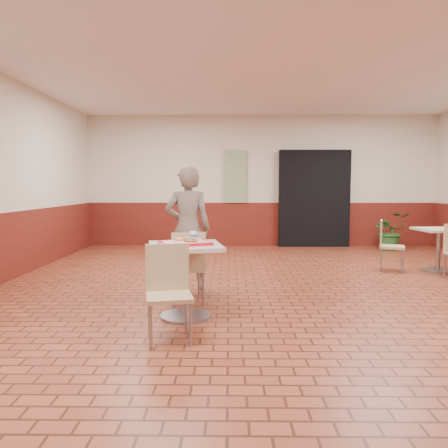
{
  "coord_description": "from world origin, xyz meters",
  "views": [
    {
      "loc": [
        -0.74,
        -5.13,
        1.39
      ],
      "look_at": [
        -0.8,
        -0.12,
        0.95
      ],
      "focal_mm": 35.0,
      "sensor_mm": 36.0,
      "label": 1
    }
  ],
  "objects_px": {
    "chair_main_front": "(168,287)",
    "customer": "(188,228)",
    "chair_second_left": "(387,242)",
    "second_table": "(439,243)",
    "chair_main_back": "(188,263)",
    "paper_cup": "(194,236)",
    "ring_donut": "(179,239)",
    "long_john_donut": "(190,240)",
    "serving_tray": "(185,243)",
    "potted_plant": "(390,231)",
    "main_table": "(185,268)"
  },
  "relations": [
    {
      "from": "chair_main_front",
      "to": "customer",
      "type": "xyz_separation_m",
      "value": [
        -0.0,
        1.92,
        0.35
      ]
    },
    {
      "from": "chair_main_back",
      "to": "chair_second_left",
      "type": "relative_size",
      "value": 1.03
    },
    {
      "from": "customer",
      "to": "chair_second_left",
      "type": "bearing_deg",
      "value": -161.5
    },
    {
      "from": "serving_tray",
      "to": "ring_donut",
      "type": "relative_size",
      "value": 5.07
    },
    {
      "from": "chair_main_front",
      "to": "second_table",
      "type": "distance_m",
      "value": 5.09
    },
    {
      "from": "serving_tray",
      "to": "potted_plant",
      "type": "relative_size",
      "value": 0.61
    },
    {
      "from": "main_table",
      "to": "serving_tray",
      "type": "xyz_separation_m",
      "value": [
        0.0,
        0.0,
        0.27
      ]
    },
    {
      "from": "main_table",
      "to": "chair_second_left",
      "type": "bearing_deg",
      "value": 40.65
    },
    {
      "from": "customer",
      "to": "ring_donut",
      "type": "bearing_deg",
      "value": 86.06
    },
    {
      "from": "customer",
      "to": "second_table",
      "type": "distance_m",
      "value": 4.17
    },
    {
      "from": "paper_cup",
      "to": "potted_plant",
      "type": "bearing_deg",
      "value": 51.71
    },
    {
      "from": "chair_main_front",
      "to": "customer",
      "type": "height_order",
      "value": "customer"
    },
    {
      "from": "serving_tray",
      "to": "second_table",
      "type": "distance_m",
      "value": 4.65
    },
    {
      "from": "long_john_donut",
      "to": "second_table",
      "type": "height_order",
      "value": "long_john_donut"
    },
    {
      "from": "serving_tray",
      "to": "second_table",
      "type": "height_order",
      "value": "serving_tray"
    },
    {
      "from": "customer",
      "to": "ring_donut",
      "type": "xyz_separation_m",
      "value": [
        0.02,
        -1.18,
        0.0
      ]
    },
    {
      "from": "long_john_donut",
      "to": "paper_cup",
      "type": "distance_m",
      "value": 0.12
    },
    {
      "from": "second_table",
      "to": "serving_tray",
      "type": "bearing_deg",
      "value": -146.49
    },
    {
      "from": "ring_donut",
      "to": "second_table",
      "type": "relative_size",
      "value": 0.14
    },
    {
      "from": "chair_main_back",
      "to": "ring_donut",
      "type": "bearing_deg",
      "value": 72.65
    },
    {
      "from": "ring_donut",
      "to": "long_john_donut",
      "type": "xyz_separation_m",
      "value": [
        0.13,
        -0.13,
        0.01
      ]
    },
    {
      "from": "chair_main_back",
      "to": "chair_second_left",
      "type": "distance_m",
      "value": 3.72
    },
    {
      "from": "long_john_donut",
      "to": "paper_cup",
      "type": "height_order",
      "value": "paper_cup"
    },
    {
      "from": "chair_main_back",
      "to": "paper_cup",
      "type": "bearing_deg",
      "value": 90.33
    },
    {
      "from": "long_john_donut",
      "to": "potted_plant",
      "type": "xyz_separation_m",
      "value": [
        3.92,
        5.04,
        -0.43
      ]
    },
    {
      "from": "ring_donut",
      "to": "customer",
      "type": "bearing_deg",
      "value": 90.88
    },
    {
      "from": "chair_main_front",
      "to": "serving_tray",
      "type": "height_order",
      "value": "chair_main_front"
    },
    {
      "from": "chair_second_left",
      "to": "customer",
      "type": "bearing_deg",
      "value": 132.32
    },
    {
      "from": "second_table",
      "to": "chair_second_left",
      "type": "relative_size",
      "value": 0.84
    },
    {
      "from": "paper_cup",
      "to": "chair_main_front",
      "type": "bearing_deg",
      "value": -103.62
    },
    {
      "from": "main_table",
      "to": "serving_tray",
      "type": "relative_size",
      "value": 1.57
    },
    {
      "from": "long_john_donut",
      "to": "chair_second_left",
      "type": "bearing_deg",
      "value": 41.69
    },
    {
      "from": "second_table",
      "to": "potted_plant",
      "type": "relative_size",
      "value": 0.86
    },
    {
      "from": "chair_main_front",
      "to": "chair_main_back",
      "type": "distance_m",
      "value": 1.21
    },
    {
      "from": "long_john_donut",
      "to": "ring_donut",
      "type": "bearing_deg",
      "value": 133.86
    },
    {
      "from": "ring_donut",
      "to": "potted_plant",
      "type": "height_order",
      "value": "ring_donut"
    },
    {
      "from": "paper_cup",
      "to": "chair_second_left",
      "type": "height_order",
      "value": "paper_cup"
    },
    {
      "from": "main_table",
      "to": "customer",
      "type": "xyz_separation_m",
      "value": [
        -0.09,
        1.27,
        0.3
      ]
    },
    {
      "from": "customer",
      "to": "ring_donut",
      "type": "distance_m",
      "value": 1.18
    },
    {
      "from": "customer",
      "to": "serving_tray",
      "type": "xyz_separation_m",
      "value": [
        0.09,
        -1.27,
        -0.03
      ]
    },
    {
      "from": "paper_cup",
      "to": "potted_plant",
      "type": "height_order",
      "value": "paper_cup"
    },
    {
      "from": "serving_tray",
      "to": "chair_second_left",
      "type": "distance_m",
      "value": 4.05
    },
    {
      "from": "main_table",
      "to": "second_table",
      "type": "bearing_deg",
      "value": 33.51
    },
    {
      "from": "long_john_donut",
      "to": "second_table",
      "type": "xyz_separation_m",
      "value": [
        3.81,
        2.61,
        -0.36
      ]
    },
    {
      "from": "long_john_donut",
      "to": "customer",
      "type": "bearing_deg",
      "value": 96.39
    },
    {
      "from": "customer",
      "to": "second_table",
      "type": "height_order",
      "value": "customer"
    },
    {
      "from": "chair_main_front",
      "to": "potted_plant",
      "type": "height_order",
      "value": "chair_main_front"
    },
    {
      "from": "long_john_donut",
      "to": "paper_cup",
      "type": "xyz_separation_m",
      "value": [
        0.03,
        0.11,
        0.03
      ]
    },
    {
      "from": "second_table",
      "to": "potted_plant",
      "type": "xyz_separation_m",
      "value": [
        0.11,
        2.43,
        -0.06
      ]
    },
    {
      "from": "paper_cup",
      "to": "second_table",
      "type": "bearing_deg",
      "value": 33.44
    }
  ]
}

